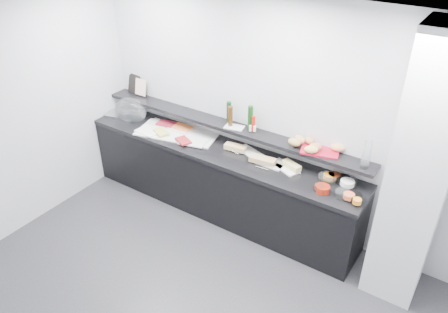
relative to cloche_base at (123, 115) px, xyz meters
The scene contains 57 objects.
back_wall 2.34m from the cloche_base, ahead, with size 5.00×0.02×2.70m, color #BABDC2.
ceiling 3.36m from the cloche_base, 36.78° to the right, with size 5.00×5.00×0.00m, color white.
column 3.81m from the cloche_base, ahead, with size 0.50×0.50×2.70m, color silver.
buffet_cabinet 1.66m from the cloche_base, ahead, with size 3.60×0.60×0.85m, color black.
counter_top 1.58m from the cloche_base, ahead, with size 3.62×0.62×0.05m, color black.
wall_shelf 1.61m from the cloche_base, ahead, with size 3.60×0.25×0.04m, color black.
cloche_base is the anchor object (origin of this frame).
cloche_dome 0.19m from the cloche_base, ahead, with size 0.46×0.30×0.34m, color white.
linen_runner 0.94m from the cloche_base, ahead, with size 1.02×0.48×0.01m, color silver.
platter_meat_a 0.59m from the cloche_base, ahead, with size 0.28×0.19×0.01m, color silver.
food_meat_a 0.70m from the cloche_base, ahead, with size 0.24×0.15×0.02m, color maroon.
platter_salmon 0.93m from the cloche_base, ahead, with size 0.32×0.21×0.01m, color silver.
food_salmon 0.95m from the cloche_base, ahead, with size 0.25×0.16×0.02m, color orange.
platter_cheese 0.64m from the cloche_base, 15.86° to the right, with size 0.29×0.20×0.01m, color white.
food_cheese 0.80m from the cloche_base, ahead, with size 0.21×0.13×0.02m, color #CFCC50.
platter_meat_b 1.26m from the cloche_base, ahead, with size 0.32×0.21×0.01m, color white.
food_meat_b 1.17m from the cloche_base, ahead, with size 0.21×0.13×0.02m, color maroon.
sandwich_plate_left 1.95m from the cloche_base, ahead, with size 0.36×0.16×0.01m, color white.
sandwich_food_left 1.78m from the cloche_base, ahead, with size 0.26×0.10×0.06m, color tan.
tongs_left 1.79m from the cloche_base, ahead, with size 0.01×0.01×0.16m, color silver.
sandwich_plate_mid 2.26m from the cloche_base, ahead, with size 0.31×0.13×0.01m, color silver.
sandwich_food_mid 2.18m from the cloche_base, ahead, with size 0.30×0.11×0.06m, color tan.
tongs_mid 2.25m from the cloche_base, ahead, with size 0.01×0.01×0.16m, color silver.
sandwich_plate_right 2.43m from the cloche_base, ahead, with size 0.36×0.15×0.01m, color silver.
sandwich_food_right 2.50m from the cloche_base, ahead, with size 0.23×0.09×0.06m, color #D0BC6D.
tongs_right 2.56m from the cloche_base, ahead, with size 0.01×0.01×0.16m, color silver.
bowl_glass_fruit 2.92m from the cloche_base, ahead, with size 0.19×0.19×0.07m, color white.
fill_glass_fruit 2.93m from the cloche_base, ahead, with size 0.12×0.12×0.05m, color orange.
bowl_black_jam 3.07m from the cloche_base, ahead, with size 0.15×0.15×0.07m, color black.
fill_black_jam 2.97m from the cloche_base, ahead, with size 0.13×0.13×0.05m, color #511E0B.
bowl_glass_cream 3.13m from the cloche_base, ahead, with size 0.19×0.19×0.07m, color white.
fill_glass_cream 3.13m from the cloche_base, ahead, with size 0.14×0.14×0.05m, color white.
bowl_red_jam 2.96m from the cloche_base, ahead, with size 0.14×0.14×0.07m, color maroon.
fill_red_jam 2.93m from the cloche_base, ahead, with size 0.10×0.10×0.05m, color #5A1A0C.
bowl_glass_salmon 3.16m from the cloche_base, ahead, with size 0.15×0.15×0.07m, color white.
fill_glass_salmon 3.23m from the cloche_base, ahead, with size 0.11×0.11×0.05m, color #E75F38.
bowl_black_fruit 3.28m from the cloche_base, ahead, with size 0.14×0.14×0.07m, color black.
fill_black_fruit 3.32m from the cloche_base, ahead, with size 0.09×0.09×0.05m, color orange.
framed_print 0.44m from the cloche_base, 86.74° to the left, with size 0.23×0.02×0.26m, color black.
print_art 0.46m from the cloche_base, 53.69° to the left, with size 0.18×0.00×0.22m, color beige.
condiment_tray 1.73m from the cloche_base, ahead, with size 0.22×0.14×0.01m, color silver.
bottle_green_a 1.64m from the cloche_base, ahead, with size 0.05×0.05×0.26m, color #0E3513.
bottle_brown 1.70m from the cloche_base, ahead, with size 0.05×0.05×0.24m, color #3E230B.
bottle_green_b 1.93m from the cloche_base, ahead, with size 0.06×0.06×0.28m, color #0F380F.
bottle_hot 1.98m from the cloche_base, ahead, with size 0.04×0.04×0.18m, color #B2180C.
shaker_salt 1.99m from the cloche_base, ahead, with size 0.04×0.04×0.07m, color white.
shaker_pepper 1.94m from the cloche_base, ahead, with size 0.03×0.03×0.07m, color white.
bread_tray 2.77m from the cloche_base, ahead, with size 0.39×0.28×0.02m, color #A71229.
bread_roll_nw 2.54m from the cloche_base, ahead, with size 0.14×0.09×0.08m, color tan.
bread_roll_n 2.64m from the cloche_base, ahead, with size 0.12×0.08×0.08m, color #B46F44.
bread_roll_ne 2.95m from the cloche_base, ahead, with size 0.16×0.10×0.08m, color #D78952.
bread_roll_sw 2.51m from the cloche_base, ahead, with size 0.15×0.09×0.08m, color #AC8141.
bread_roll_s 2.72m from the cloche_base, ahead, with size 0.15×0.09×0.08m, color gold.
bread_roll_se 2.73m from the cloche_base, ahead, with size 0.12×0.08×0.08m, color #AE6E42.
bread_roll_midw 2.53m from the cloche_base, ahead, with size 0.12×0.08×0.08m, color #B77646.
bread_roll_mide 2.74m from the cloche_base, ahead, with size 0.13×0.09×0.08m, color #B67845.
carafe 3.28m from the cloche_base, ahead, with size 0.09×0.09×0.30m, color silver.
Camera 1 is at (1.85, -1.99, 3.51)m, focal length 35.00 mm.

